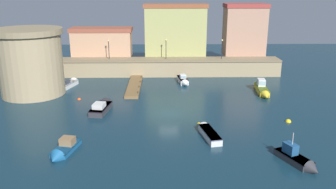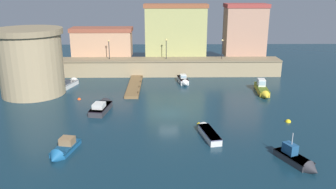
# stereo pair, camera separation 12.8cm
# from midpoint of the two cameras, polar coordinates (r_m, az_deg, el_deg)

# --- Properties ---
(ground_plane) EXTENTS (109.15, 109.15, 0.00)m
(ground_plane) POSITION_cam_midpoint_polar(r_m,az_deg,el_deg) (44.72, 0.18, -3.09)
(ground_plane) COLOR #112D3D
(quay_wall) EXTENTS (40.70, 4.02, 2.97)m
(quay_wall) POSITION_cam_midpoint_polar(r_m,az_deg,el_deg) (63.54, -0.16, 4.53)
(quay_wall) COLOR #9E8966
(quay_wall) RESTS_ON ground
(old_town_backdrop) EXTENTS (36.48, 5.03, 9.68)m
(old_town_backdrop) POSITION_cam_midpoint_polar(r_m,az_deg,el_deg) (66.58, 2.15, 9.96)
(old_town_backdrop) COLOR tan
(old_town_backdrop) RESTS_ON ground
(fortress_tower) EXTENTS (9.85, 9.85, 9.76)m
(fortress_tower) POSITION_cam_midpoint_polar(r_m,az_deg,el_deg) (55.27, -21.39, 5.02)
(fortress_tower) COLOR #9E8966
(fortress_tower) RESTS_ON ground
(pier_dock) EXTENTS (2.01, 12.26, 0.70)m
(pier_dock) POSITION_cam_midpoint_polar(r_m,az_deg,el_deg) (56.28, -5.41, 1.40)
(pier_dock) COLOR brown
(pier_dock) RESTS_ON ground
(quay_lamp_0) EXTENTS (0.32, 0.32, 3.44)m
(quay_lamp_0) POSITION_cam_midpoint_polar(r_m,az_deg,el_deg) (63.51, -9.55, 7.75)
(quay_lamp_0) COLOR black
(quay_lamp_0) RESTS_ON quay_wall
(quay_lamp_1) EXTENTS (0.32, 0.32, 3.60)m
(quay_lamp_1) POSITION_cam_midpoint_polar(r_m,az_deg,el_deg) (62.79, -0.23, 7.96)
(quay_lamp_1) COLOR black
(quay_lamp_1) RESTS_ON quay_wall
(quay_lamp_2) EXTENTS (0.32, 0.32, 3.48)m
(quay_lamp_2) POSITION_cam_midpoint_polar(r_m,az_deg,el_deg) (63.70, 8.89, 7.83)
(quay_lamp_2) COLOR black
(quay_lamp_2) RESTS_ON quay_wall
(moored_boat_0) EXTENTS (2.02, 7.28, 2.12)m
(moored_boat_0) POSITION_cam_midpoint_polar(r_m,az_deg,el_deg) (54.73, 15.22, 0.78)
(moored_boat_0) COLOR gold
(moored_boat_0) RESTS_ON ground
(moored_boat_1) EXTENTS (2.60, 5.94, 1.82)m
(moored_boat_1) POSITION_cam_midpoint_polar(r_m,az_deg,el_deg) (46.54, -10.52, -1.91)
(moored_boat_1) COLOR #333338
(moored_boat_1) RESTS_ON ground
(moored_boat_2) EXTENTS (3.23, 5.01, 3.12)m
(moored_boat_2) POSITION_cam_midpoint_polar(r_m,az_deg,el_deg) (34.44, 20.54, -9.98)
(moored_boat_2) COLOR #333338
(moored_boat_2) RESTS_ON ground
(moored_boat_3) EXTENTS (2.51, 4.96, 1.73)m
(moored_boat_3) POSITION_cam_midpoint_polar(r_m,az_deg,el_deg) (35.77, -16.76, -8.72)
(moored_boat_3) COLOR #195689
(moored_boat_3) RESTS_ON ground
(moored_boat_4) EXTENTS (2.91, 5.77, 1.58)m
(moored_boat_4) POSITION_cam_midpoint_polar(r_m,az_deg,el_deg) (58.95, -15.60, 1.79)
(moored_boat_4) COLOR silver
(moored_boat_4) RESTS_ON ground
(moored_boat_5) EXTENTS (2.30, 5.97, 1.16)m
(moored_boat_5) POSITION_cam_midpoint_polar(r_m,az_deg,el_deg) (38.58, 6.50, -6.02)
(moored_boat_5) COLOR silver
(moored_boat_5) RESTS_ON ground
(moored_boat_6) EXTENTS (1.92, 5.09, 1.64)m
(moored_boat_6) POSITION_cam_midpoint_polar(r_m,az_deg,el_deg) (58.24, 2.59, 2.30)
(moored_boat_6) COLOR white
(moored_boat_6) RESTS_ON ground
(mooring_buoy_0) EXTENTS (0.50, 0.50, 0.50)m
(mooring_buoy_0) POSITION_cam_midpoint_polar(r_m,az_deg,el_deg) (51.62, -14.20, -0.80)
(mooring_buoy_0) COLOR #EA4C19
(mooring_buoy_0) RESTS_ON ground
(mooring_buoy_1) EXTENTS (0.67, 0.67, 0.67)m
(mooring_buoy_1) POSITION_cam_midpoint_polar(r_m,az_deg,el_deg) (44.38, 19.07, -4.25)
(mooring_buoy_1) COLOR yellow
(mooring_buoy_1) RESTS_ON ground
(mooring_buoy_2) EXTENTS (0.46, 0.46, 0.46)m
(mooring_buoy_2) POSITION_cam_midpoint_polar(r_m,az_deg,el_deg) (41.45, 5.14, -4.86)
(mooring_buoy_2) COLOR yellow
(mooring_buoy_2) RESTS_ON ground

